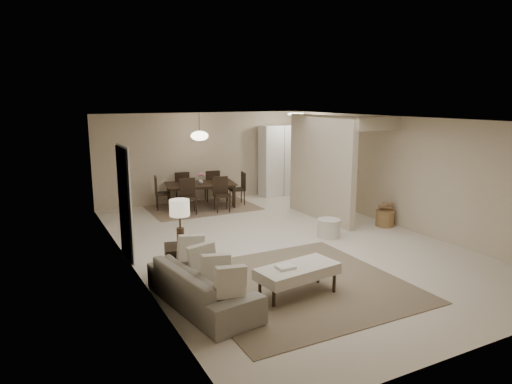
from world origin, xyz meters
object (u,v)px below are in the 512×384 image
pantry_cabinet (279,160)px  wicker_basket (385,218)px  sofa (202,286)px  ottoman_bench (298,272)px  dining_table (201,195)px  round_pouf (329,228)px  side_table (181,262)px

pantry_cabinet → wicker_basket: 4.26m
sofa → ottoman_bench: size_ratio=1.54×
pantry_cabinet → ottoman_bench: 7.28m
dining_table → wicker_basket: bearing=-39.4°
round_pouf → wicker_basket: bearing=3.4°
dining_table → round_pouf: bearing=-58.6°
round_pouf → side_table: bearing=-167.7°
ottoman_bench → side_table: bearing=126.4°
side_table → wicker_basket: side_table is taller
sofa → side_table: (0.05, 1.09, -0.02)m
sofa → round_pouf: (3.54, 1.85, -0.11)m
side_table → ottoman_bench: bearing=-46.0°
side_table → pantry_cabinet: bearing=46.5°
round_pouf → dining_table: 4.07m
sofa → round_pouf: sofa is taller
pantry_cabinet → round_pouf: (-1.26, -4.25, -0.86)m
round_pouf → sofa: bearing=-152.4°
ottoman_bench → side_table: size_ratio=2.36×
ottoman_bench → round_pouf: 3.04m
wicker_basket → dining_table: dining_table is taller
pantry_cabinet → sofa: size_ratio=1.03×
sofa → round_pouf: 3.99m
side_table → round_pouf: 3.57m
round_pouf → wicker_basket: round_pouf is taller
ottoman_bench → wicker_basket: size_ratio=3.13×
wicker_basket → dining_table: bearing=129.9°
round_pouf → wicker_basket: size_ratio=1.16×
ottoman_bench → wicker_basket: 4.43m
ottoman_bench → dining_table: dining_table is taller
side_table → wicker_basket: bearing=9.5°
ottoman_bench → wicker_basket: bearing=23.0°
pantry_cabinet → dining_table: pantry_cabinet is taller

